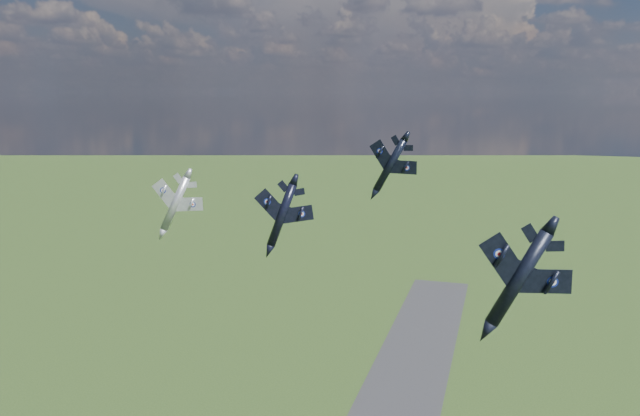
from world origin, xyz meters
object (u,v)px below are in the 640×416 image
(jet_lead_navy, at_px, (282,215))
(jet_high_navy, at_px, (390,165))
(jet_right_navy, at_px, (519,278))
(jet_left_silver, at_px, (175,203))

(jet_lead_navy, distance_m, jet_high_navy, 23.11)
(jet_high_navy, bearing_deg, jet_lead_navy, -120.30)
(jet_right_navy, xyz_separation_m, jet_left_silver, (-58.96, 35.46, -1.39))
(jet_lead_navy, xyz_separation_m, jet_high_navy, (13.14, 18.05, 5.98))
(jet_right_navy, distance_m, jet_left_silver, 68.82)
(jet_lead_navy, height_order, jet_right_navy, jet_right_navy)
(jet_left_silver, bearing_deg, jet_lead_navy, -41.10)
(jet_left_silver, bearing_deg, jet_high_navy, -6.43)
(jet_right_navy, height_order, jet_left_silver, jet_right_navy)
(jet_right_navy, bearing_deg, jet_lead_navy, 136.05)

